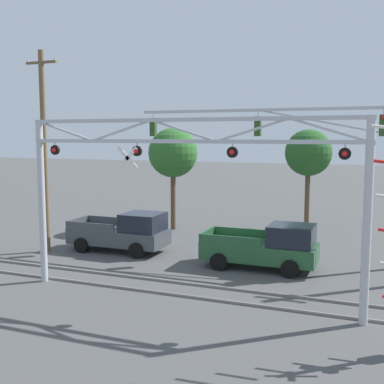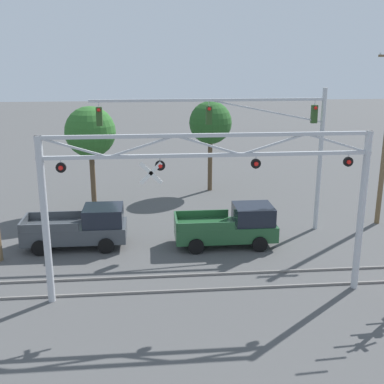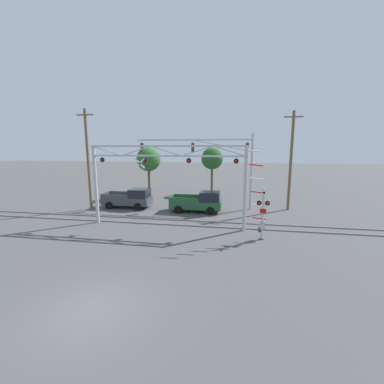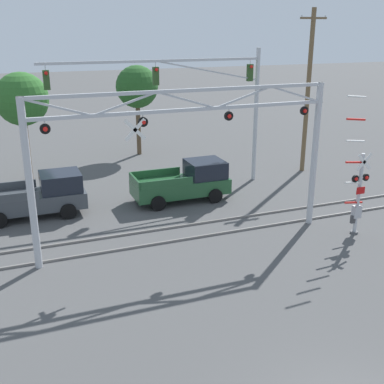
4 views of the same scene
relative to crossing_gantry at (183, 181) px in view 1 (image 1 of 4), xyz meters
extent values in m
cube|color=gray|center=(0.01, 0.28, -4.33)|extent=(80.00, 0.08, 0.10)
cube|color=gray|center=(0.01, 1.72, -4.33)|extent=(80.00, 0.08, 0.10)
cylinder|color=#B7BABF|center=(-6.20, 0.00, -1.08)|extent=(0.28, 0.28, 6.60)
cylinder|color=#B7BABF|center=(6.22, 0.00, -1.08)|extent=(0.28, 0.28, 6.60)
cube|color=#B7BABF|center=(0.01, 0.00, 1.39)|extent=(12.70, 0.14, 0.14)
cube|color=#B7BABF|center=(0.01, 0.00, 2.14)|extent=(12.70, 0.14, 0.14)
cube|color=#B7BABF|center=(-4.96, 0.00, 1.77)|extent=(2.51, 0.08, 0.83)
cube|color=#B7BABF|center=(-2.47, 0.00, 1.77)|extent=(2.51, 0.08, 0.83)
cube|color=#B7BABF|center=(0.01, 0.00, 1.77)|extent=(2.51, 0.08, 0.83)
cube|color=#B7BABF|center=(2.50, 0.00, 1.77)|extent=(2.51, 0.08, 0.83)
cube|color=#B7BABF|center=(4.98, 0.00, 1.77)|extent=(2.51, 0.08, 0.83)
cylinder|color=black|center=(-5.46, 0.00, 1.03)|extent=(0.38, 0.10, 0.38)
sphere|color=red|center=(-5.46, -0.07, 1.03)|extent=(0.18, 0.18, 0.18)
cylinder|color=#B7BABF|center=(-5.46, 0.00, 1.27)|extent=(0.04, 0.04, 0.10)
cylinder|color=black|center=(-1.81, 0.00, 1.03)|extent=(0.38, 0.10, 0.38)
sphere|color=red|center=(-1.81, -0.07, 1.03)|extent=(0.18, 0.18, 0.18)
cylinder|color=#B7BABF|center=(-1.81, 0.00, 1.27)|extent=(0.04, 0.04, 0.10)
cylinder|color=black|center=(1.84, 0.00, 1.03)|extent=(0.38, 0.10, 0.38)
sphere|color=red|center=(1.84, -0.07, 1.03)|extent=(0.18, 0.18, 0.18)
cylinder|color=#B7BABF|center=(1.84, 0.00, 1.27)|extent=(0.04, 0.04, 0.10)
cylinder|color=black|center=(5.48, 0.00, 1.03)|extent=(0.38, 0.10, 0.38)
sphere|color=red|center=(5.48, -0.07, 1.03)|extent=(0.18, 0.18, 0.18)
cylinder|color=#B7BABF|center=(5.48, 0.00, 1.27)|extent=(0.04, 0.04, 0.10)
cube|color=white|center=(-2.16, -0.10, 0.77)|extent=(0.88, 0.03, 0.88)
cube|color=white|center=(-2.16, -0.10, 0.77)|extent=(0.88, 0.03, 0.88)
cylinder|color=black|center=(-2.16, -0.12, 0.77)|extent=(0.04, 0.04, 0.02)
cube|color=#B7BABF|center=(0.93, 7.14, 2.81)|extent=(12.19, 0.14, 0.14)
cube|color=#B7BABF|center=(3.97, 7.14, 2.21)|extent=(6.11, 0.08, 1.28)
cylinder|color=#B7BABF|center=(-4.67, 7.14, 2.66)|extent=(0.04, 0.04, 0.30)
cube|color=#28471E|center=(-4.67, 7.14, 2.04)|extent=(0.30, 0.26, 0.94)
sphere|color=red|center=(-4.67, 6.98, 2.38)|extent=(0.18, 0.18, 0.18)
cylinder|color=#B7BABF|center=(0.93, 7.14, 2.66)|extent=(0.04, 0.04, 0.30)
cube|color=#28471E|center=(0.93, 7.14, 2.04)|extent=(0.30, 0.26, 0.94)
sphere|color=red|center=(0.93, 6.98, 2.38)|extent=(0.18, 0.18, 0.18)
cylinder|color=#B7BABF|center=(6.52, 7.14, 2.66)|extent=(0.04, 0.04, 0.30)
cube|color=#28471E|center=(6.52, 7.14, 2.04)|extent=(0.30, 0.26, 0.94)
sphere|color=red|center=(6.52, 6.98, 2.38)|extent=(0.18, 0.18, 0.18)
cube|color=#23512D|center=(1.56, 5.20, -3.60)|extent=(5.11, 2.04, 0.79)
cube|color=black|center=(3.00, 5.20, -2.76)|extent=(1.94, 1.88, 0.90)
cube|color=#23512D|center=(0.49, 4.22, -3.01)|extent=(2.78, 0.08, 0.41)
cube|color=#23512D|center=(0.49, 6.18, -3.01)|extent=(2.78, 0.08, 0.41)
cube|color=#23512D|center=(-0.94, 5.20, -3.01)|extent=(0.10, 1.96, 0.41)
cylinder|color=black|center=(3.15, 4.17, -4.00)|extent=(0.78, 0.24, 0.78)
cylinder|color=black|center=(3.15, 6.24, -4.00)|extent=(0.78, 0.24, 0.78)
cylinder|color=black|center=(-0.02, 4.17, -4.00)|extent=(0.78, 0.24, 0.78)
cylinder|color=black|center=(-0.02, 6.24, -4.00)|extent=(0.78, 0.24, 0.78)
cube|color=#3D4247|center=(-6.02, 5.71, -3.60)|extent=(5.13, 2.04, 0.79)
cube|color=black|center=(-4.58, 5.71, -2.76)|extent=(1.94, 1.88, 0.90)
cube|color=#3D4247|center=(-7.09, 4.73, -3.01)|extent=(2.78, 0.08, 0.41)
cube|color=#3D4247|center=(-7.09, 6.69, -3.01)|extent=(2.78, 0.08, 0.41)
cube|color=#3D4247|center=(-8.54, 5.71, -3.01)|extent=(0.10, 1.96, 0.41)
cylinder|color=black|center=(-4.43, 4.67, -4.00)|extent=(0.78, 0.24, 0.78)
cylinder|color=black|center=(-4.43, 6.74, -4.00)|extent=(0.78, 0.24, 0.78)
cylinder|color=black|center=(-7.61, 4.67, -4.00)|extent=(0.78, 0.24, 0.78)
cylinder|color=black|center=(-7.61, 6.74, -4.00)|extent=(0.78, 0.24, 0.78)
cylinder|color=brown|center=(-9.38, 4.24, 0.71)|extent=(0.28, 0.28, 10.19)
cube|color=brown|center=(-9.38, 4.24, 5.20)|extent=(1.80, 0.12, 0.12)
cylinder|color=silver|center=(-10.20, 4.24, 5.30)|extent=(0.08, 0.08, 0.12)
cylinder|color=silver|center=(-8.56, 4.24, 5.30)|extent=(0.08, 0.08, 0.12)
cylinder|color=brown|center=(2.14, 15.71, -2.46)|extent=(0.32, 0.32, 3.85)
sphere|color=#265623|center=(2.14, 15.71, 0.51)|extent=(2.99, 2.99, 2.99)
cylinder|color=brown|center=(-5.75, 12.11, -2.48)|extent=(0.32, 0.32, 3.81)
sphere|color=#2D6628|center=(-5.75, 12.11, 0.52)|extent=(3.12, 3.12, 3.12)
camera|label=1|loc=(6.59, -15.68, 1.58)|focal=45.00mm
camera|label=2|loc=(-2.25, -17.63, 4.98)|focal=45.00mm
camera|label=3|loc=(5.56, -19.75, 2.08)|focal=24.00mm
camera|label=4|loc=(-6.71, -17.83, 4.50)|focal=45.00mm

